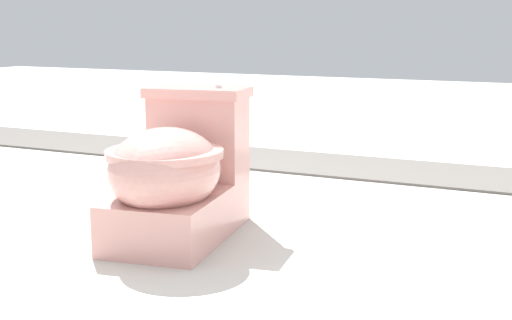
% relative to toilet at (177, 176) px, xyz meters
% --- Properties ---
extents(ground_plane, '(14.00, 14.00, 0.00)m').
position_rel_toilet_xyz_m(ground_plane, '(-0.03, -0.28, -0.22)').
color(ground_plane, beige).
extents(gravel_strip, '(0.56, 8.00, 0.01)m').
position_rel_toilet_xyz_m(gravel_strip, '(-1.41, 0.22, -0.21)').
color(gravel_strip, '#605B56').
rests_on(gravel_strip, ground).
extents(toilet, '(0.68, 0.46, 0.52)m').
position_rel_toilet_xyz_m(toilet, '(0.00, 0.00, 0.00)').
color(toilet, '#E09E93').
rests_on(toilet, ground).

